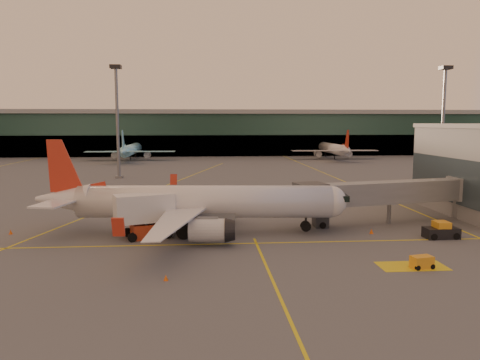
{
  "coord_description": "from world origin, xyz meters",
  "views": [
    {
      "loc": [
        -0.51,
        -43.17,
        12.76
      ],
      "look_at": [
        4.41,
        19.53,
        5.0
      ],
      "focal_mm": 35.0,
      "sensor_mm": 36.0,
      "label": 1
    }
  ],
  "objects": [
    {
      "name": "main_airplane",
      "position": [
        -1.63,
        10.1,
        3.52
      ],
      "size": [
        35.94,
        32.41,
        10.84
      ],
      "rotation": [
        0.0,
        0.0,
        -0.08
      ],
      "color": "silver",
      "rests_on": "ground"
    },
    {
      "name": "mast_west_near",
      "position": [
        -20.0,
        66.0,
        14.86
      ],
      "size": [
        2.4,
        2.4,
        25.6
      ],
      "color": "slate",
      "rests_on": "ground"
    },
    {
      "name": "distant_aircraft_row",
      "position": [
        -21.0,
        118.0,
        0.0
      ],
      "size": [
        290.0,
        34.0,
        13.0
      ],
      "color": "#93E3F6",
      "rests_on": "ground"
    },
    {
      "name": "pushback_tug",
      "position": [
        25.73,
        5.64,
        0.76
      ],
      "size": [
        3.67,
        2.04,
        1.87
      ],
      "rotation": [
        0.0,
        0.0,
        0.02
      ],
      "color": "black",
      "rests_on": "ground"
    },
    {
      "name": "gpu_cart",
      "position": [
        18.57,
        -4.67,
        0.54
      ],
      "size": [
        2.06,
        1.46,
        1.1
      ],
      "rotation": [
        0.0,
        0.0,
        0.19
      ],
      "color": "orange",
      "rests_on": "ground"
    },
    {
      "name": "cone_tail",
      "position": [
        -22.69,
        11.25,
        0.26
      ],
      "size": [
        0.42,
        0.42,
        0.54
      ],
      "color": "#E2570B",
      "rests_on": "ground"
    },
    {
      "name": "terminal",
      "position": [
        0.0,
        141.79,
        8.76
      ],
      "size": [
        400.0,
        20.0,
        17.6
      ],
      "color": "#19382D",
      "rests_on": "ground"
    },
    {
      "name": "catering_truck",
      "position": [
        -7.03,
        8.34,
        2.8
      ],
      "size": [
        6.91,
        4.71,
        4.93
      ],
      "rotation": [
        0.0,
        0.0,
        0.34
      ],
      "color": "#A63117",
      "rests_on": "ground"
    },
    {
      "name": "cone_wing_left",
      "position": [
        -3.29,
        26.98,
        0.28
      ],
      "size": [
        0.45,
        0.45,
        0.57
      ],
      "color": "#E2570B",
      "rests_on": "ground"
    },
    {
      "name": "ground",
      "position": [
        0.0,
        0.0,
        0.0
      ],
      "size": [
        600.0,
        600.0,
        0.0
      ],
      "primitive_type": "plane",
      "color": "#4C4F54",
      "rests_on": "ground"
    },
    {
      "name": "cone_wing_right",
      "position": [
        -3.65,
        -6.14,
        0.23
      ],
      "size": [
        0.38,
        0.38,
        0.48
      ],
      "color": "#E2570B",
      "rests_on": "ground"
    },
    {
      "name": "mast_east_near",
      "position": [
        55.0,
        62.0,
        14.86
      ],
      "size": [
        2.4,
        2.4,
        25.6
      ],
      "color": "slate",
      "rests_on": "ground"
    },
    {
      "name": "taxi_markings",
      "position": [
        -7.32,
        44.49,
        0.01
      ],
      "size": [
        100.12,
        173.0,
        0.01
      ],
      "color": "yellow",
      "rests_on": "ground"
    },
    {
      "name": "cone_nose",
      "position": [
        18.78,
        8.3,
        0.27
      ],
      "size": [
        0.45,
        0.45,
        0.57
      ],
      "color": "#E2570B",
      "rests_on": "ground"
    },
    {
      "name": "jet_bridge",
      "position": [
        24.2,
        13.85,
        3.76
      ],
      "size": [
        25.94,
        8.73,
        5.52
      ],
      "color": "slate",
      "rests_on": "ground"
    }
  ]
}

